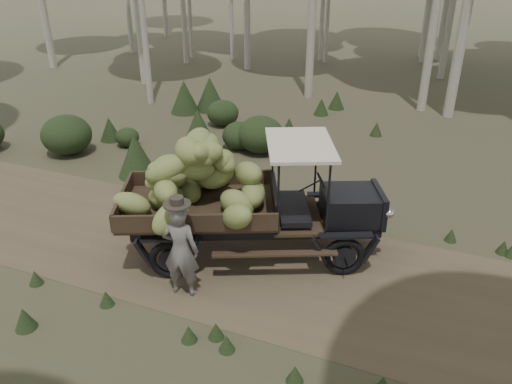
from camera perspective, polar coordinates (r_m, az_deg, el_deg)
ground at (r=9.89m, az=5.93°, el=-9.51°), size 120.00×120.00×0.00m
dirt_track at (r=9.89m, az=5.93°, el=-9.49°), size 70.00×4.00×0.01m
banana_truck at (r=9.77m, az=-3.98°, el=0.77°), size 5.45×3.79×2.75m
farmer at (r=9.00m, az=-8.61°, el=-6.52°), size 0.73×0.56×1.98m
undergrowth at (r=10.46m, az=-3.34°, el=-3.68°), size 24.15×21.26×1.34m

